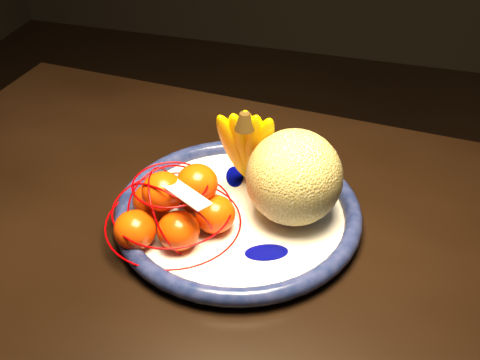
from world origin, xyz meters
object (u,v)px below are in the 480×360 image
(dining_table, at_px, (301,319))
(mandarin_bag, at_px, (176,207))
(fruit_bowl, at_px, (238,213))
(cantaloupe, at_px, (294,177))
(banana_bunch, at_px, (247,144))

(dining_table, distance_m, mandarin_bag, 0.24)
(fruit_bowl, xyz_separation_m, cantaloupe, (0.08, 0.02, 0.07))
(dining_table, relative_size, mandarin_bag, 5.85)
(mandarin_bag, bearing_deg, banana_bunch, 57.77)
(cantaloupe, xyz_separation_m, banana_bunch, (-0.08, 0.04, 0.02))
(dining_table, distance_m, fruit_bowl, 0.18)
(dining_table, xyz_separation_m, fruit_bowl, (-0.12, 0.10, 0.09))
(fruit_bowl, bearing_deg, banana_bunch, 93.29)
(cantaloupe, bearing_deg, banana_bunch, 152.59)
(cantaloupe, height_order, banana_bunch, banana_bunch)
(fruit_bowl, distance_m, mandarin_bag, 0.10)
(cantaloupe, height_order, mandarin_bag, cantaloupe)
(dining_table, xyz_separation_m, mandarin_bag, (-0.20, 0.04, 0.13))
(fruit_bowl, height_order, mandarin_bag, mandarin_bag)
(dining_table, bearing_deg, mandarin_bag, 172.92)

